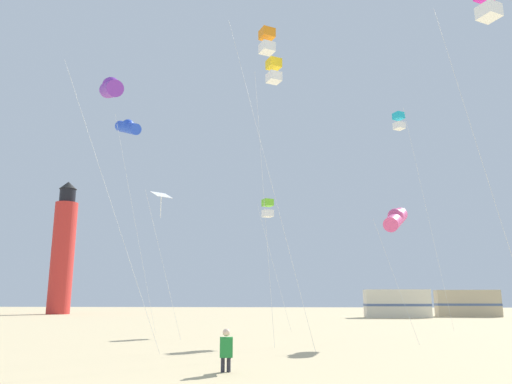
# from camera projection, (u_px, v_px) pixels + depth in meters

# --- Properties ---
(kite_flyer_standing) EXTENTS (0.39, 0.54, 1.16)m
(kite_flyer_standing) POSITION_uv_depth(u_px,v_px,m) (226.00, 350.00, 13.10)
(kite_flyer_standing) COLOR #238438
(kite_flyer_standing) RESTS_ON ground
(kite_box_gold) EXTENTS (1.32, 1.32, 13.09)m
(kite_box_gold) POSITION_uv_depth(u_px,v_px,m) (274.00, 71.00, 23.18)
(kite_box_gold) COLOR silver
(kite_box_gold) RESTS_ON ground
(kite_tube_blue) EXTENTS (3.45, 3.42, 13.11)m
(kite_tube_blue) POSITION_uv_depth(u_px,v_px,m) (128.00, 127.00, 30.52)
(kite_tube_blue) COLOR silver
(kite_tube_blue) RESTS_ON ground
(kite_box_lime) EXTENTS (1.99, 1.82, 8.16)m
(kite_box_lime) POSITION_uv_depth(u_px,v_px,m) (268.00, 208.00, 31.26)
(kite_box_lime) COLOR silver
(kite_box_lime) RESTS_ON ground
(kite_box_orange) EXTENTS (3.33, 2.23, 13.98)m
(kite_box_orange) POSITION_uv_depth(u_px,v_px,m) (267.00, 42.00, 22.22)
(kite_box_orange) COLOR silver
(kite_box_orange) RESTS_ON ground
(kite_diamond_white) EXTENTS (1.99, 1.99, 7.42)m
(kite_diamond_white) POSITION_uv_depth(u_px,v_px,m) (161.00, 200.00, 25.32)
(kite_diamond_white) COLOR silver
(kite_diamond_white) RESTS_ON ground
(kite_tube_rainbow) EXTENTS (1.98, 2.56, 6.38)m
(kite_tube_rainbow) POSITION_uv_depth(u_px,v_px,m) (396.00, 219.00, 23.34)
(kite_tube_rainbow) COLOR silver
(kite_tube_rainbow) RESTS_ON ground
(kite_box_magenta) EXTENTS (2.07, 2.07, 11.93)m
(kite_box_magenta) POSITION_uv_depth(u_px,v_px,m) (488.00, 3.00, 15.85)
(kite_box_magenta) COLOR silver
(kite_box_magenta) RESTS_ON ground
(kite_box_cyan) EXTENTS (2.82, 2.82, 14.09)m
(kite_box_cyan) POSITION_uv_depth(u_px,v_px,m) (399.00, 122.00, 32.58)
(kite_box_cyan) COLOR silver
(kite_box_cyan) RESTS_ON ground
(kite_tube_violet) EXTENTS (3.71, 4.03, 11.38)m
(kite_tube_violet) POSITION_uv_depth(u_px,v_px,m) (111.00, 89.00, 20.75)
(kite_tube_violet) COLOR silver
(kite_tube_violet) RESTS_ON ground
(lighthouse_distant) EXTENTS (2.80, 2.80, 16.80)m
(lighthouse_distant) POSITION_uv_depth(u_px,v_px,m) (63.00, 250.00, 61.89)
(lighthouse_distant) COLOR red
(lighthouse_distant) RESTS_ON ground
(rv_van_cream) EXTENTS (6.48, 2.47, 2.80)m
(rv_van_cream) POSITION_uv_depth(u_px,v_px,m) (397.00, 304.00, 49.84)
(rv_van_cream) COLOR beige
(rv_van_cream) RESTS_ON ground
(rv_van_tan) EXTENTS (6.60, 2.82, 2.80)m
(rv_van_tan) POSITION_uv_depth(u_px,v_px,m) (467.00, 303.00, 52.46)
(rv_van_tan) COLOR #C6B28C
(rv_van_tan) RESTS_ON ground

